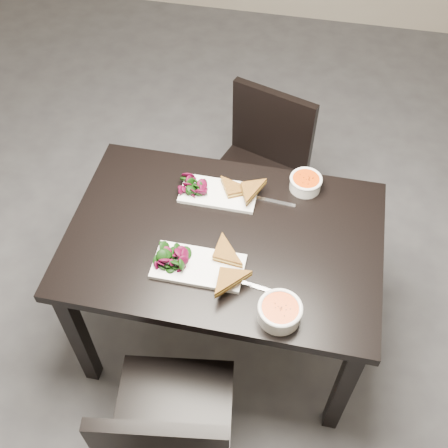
% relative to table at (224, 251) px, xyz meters
% --- Properties ---
extents(ground, '(5.00, 5.00, 0.00)m').
position_rel_table_xyz_m(ground, '(-0.07, 0.40, -0.65)').
color(ground, '#47474C').
rests_on(ground, ground).
extents(table, '(1.20, 0.80, 0.75)m').
position_rel_table_xyz_m(table, '(0.00, 0.00, 0.00)').
color(table, black).
rests_on(table, ground).
extents(chair_near, '(0.48, 0.48, 0.85)m').
position_rel_table_xyz_m(chair_near, '(-0.05, -0.67, -0.17)').
color(chair_near, black).
rests_on(chair_near, ground).
extents(chair_far, '(0.53, 0.53, 0.85)m').
position_rel_table_xyz_m(chair_far, '(0.04, 0.67, -0.17)').
color(chair_far, black).
rests_on(chair_far, ground).
extents(plate_near, '(0.33, 0.17, 0.02)m').
position_rel_table_xyz_m(plate_near, '(-0.06, -0.16, 0.11)').
color(plate_near, white).
rests_on(plate_near, table).
extents(sandwich_near, '(0.18, 0.14, 0.05)m').
position_rel_table_xyz_m(sandwich_near, '(0.00, -0.15, 0.14)').
color(sandwich_near, '#8E591D').
rests_on(sandwich_near, plate_near).
extents(salad_near, '(0.10, 0.09, 0.05)m').
position_rel_table_xyz_m(salad_near, '(-0.16, -0.16, 0.14)').
color(salad_near, black).
rests_on(salad_near, plate_near).
extents(soup_bowl_near, '(0.15, 0.15, 0.07)m').
position_rel_table_xyz_m(soup_bowl_near, '(0.25, -0.31, 0.14)').
color(soup_bowl_near, white).
rests_on(soup_bowl_near, table).
extents(cutlery_near, '(0.18, 0.04, 0.00)m').
position_rel_table_xyz_m(cutlery_near, '(0.17, -0.20, 0.10)').
color(cutlery_near, silver).
rests_on(cutlery_near, table).
extents(plate_far, '(0.31, 0.15, 0.02)m').
position_rel_table_xyz_m(plate_far, '(-0.06, 0.20, 0.11)').
color(plate_far, white).
rests_on(plate_far, table).
extents(sandwich_far, '(0.19, 0.17, 0.05)m').
position_rel_table_xyz_m(sandwich_far, '(0.00, 0.19, 0.14)').
color(sandwich_far, '#8E591D').
rests_on(sandwich_far, plate_far).
extents(salad_far, '(0.10, 0.09, 0.04)m').
position_rel_table_xyz_m(salad_far, '(-0.16, 0.20, 0.14)').
color(salad_far, black).
rests_on(salad_far, plate_far).
extents(soup_bowl_far, '(0.13, 0.13, 0.06)m').
position_rel_table_xyz_m(soup_bowl_far, '(0.27, 0.31, 0.13)').
color(soup_bowl_far, white).
rests_on(soup_bowl_far, table).
extents(cutlery_far, '(0.18, 0.03, 0.00)m').
position_rel_table_xyz_m(cutlery_far, '(0.16, 0.21, 0.10)').
color(cutlery_far, silver).
rests_on(cutlery_far, table).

